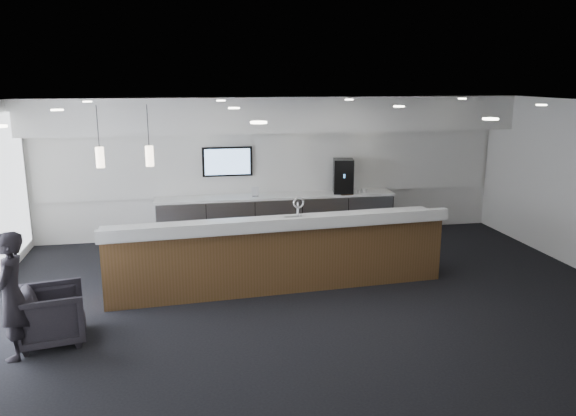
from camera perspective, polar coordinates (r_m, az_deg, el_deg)
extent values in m
plane|color=black|center=(8.74, 2.89, -9.65)|extent=(10.00, 10.00, 0.00)
cube|color=black|center=(8.06, 3.14, 10.40)|extent=(10.00, 8.00, 0.02)
cube|color=silver|center=(12.12, -1.47, 4.23)|extent=(10.00, 0.02, 3.00)
cube|color=silver|center=(11.55, -1.14, 9.53)|extent=(10.00, 0.90, 0.70)
cube|color=silver|center=(12.08, -1.45, 4.68)|extent=(9.80, 0.06, 1.40)
cube|color=gray|center=(11.99, -1.17, -0.99)|extent=(5.00, 0.60, 0.90)
cube|color=white|center=(11.88, -1.18, 1.23)|extent=(5.06, 0.66, 0.05)
cylinder|color=silver|center=(11.51, -10.77, -1.60)|extent=(0.60, 0.02, 0.02)
cylinder|color=silver|center=(11.55, -5.80, -1.38)|extent=(0.60, 0.02, 0.02)
cylinder|color=silver|center=(11.67, -0.90, -1.16)|extent=(0.60, 0.02, 0.02)
cylinder|color=silver|center=(11.87, 3.86, -0.93)|extent=(0.60, 0.02, 0.02)
cylinder|color=silver|center=(12.16, 8.42, -0.71)|extent=(0.60, 0.02, 0.02)
cube|color=black|center=(11.89, -6.18, 4.72)|extent=(1.05, 0.07, 0.62)
cube|color=#3478D2|center=(11.85, -6.17, 4.69)|extent=(0.95, 0.01, 0.54)
cylinder|color=beige|center=(8.71, -13.83, 5.29)|extent=(0.12, 0.12, 0.30)
cylinder|color=beige|center=(8.77, -18.42, 5.06)|extent=(0.12, 0.12, 0.30)
cube|color=#52371B|center=(9.23, -1.01, -4.88)|extent=(5.52, 1.13, 1.05)
cube|color=white|center=(9.08, -1.02, -1.55)|extent=(5.60, 1.22, 0.06)
cube|color=white|center=(8.66, -0.37, -1.67)|extent=(5.56, 0.49, 0.18)
cylinder|color=silver|center=(9.22, 1.00, -0.23)|extent=(0.04, 0.04, 0.28)
torus|color=silver|center=(9.13, 1.08, 0.54)|extent=(0.19, 0.04, 0.19)
cube|color=black|center=(12.10, 5.63, 3.26)|extent=(0.50, 0.54, 0.73)
cube|color=silver|center=(11.93, 5.93, 1.38)|extent=(0.26, 0.12, 0.02)
cube|color=silver|center=(11.73, -3.34, 1.68)|extent=(0.15, 0.02, 0.20)
cube|color=silver|center=(12.11, 6.28, 2.03)|extent=(0.16, 0.05, 0.22)
imported|color=black|center=(8.03, -22.83, -10.00)|extent=(0.95, 0.93, 0.74)
imported|color=black|center=(7.66, -26.26, -8.00)|extent=(0.40, 0.59, 1.60)
imported|color=white|center=(12.20, 7.76, 1.77)|extent=(0.10, 0.10, 0.09)
imported|color=white|center=(12.16, 7.13, 1.75)|extent=(0.14, 0.14, 0.09)
imported|color=white|center=(12.11, 6.50, 1.73)|extent=(0.12, 0.12, 0.09)
imported|color=white|center=(12.07, 5.87, 1.71)|extent=(0.13, 0.13, 0.09)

